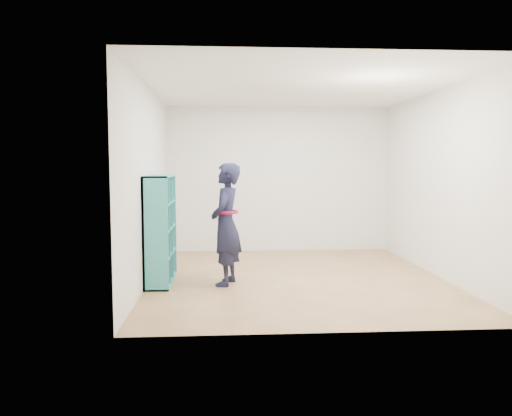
{
  "coord_description": "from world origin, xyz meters",
  "views": [
    {
      "loc": [
        -1.0,
        -6.73,
        1.57
      ],
      "look_at": [
        -0.53,
        0.3,
        0.95
      ],
      "focal_mm": 35.0,
      "sensor_mm": 36.0,
      "label": 1
    }
  ],
  "objects": [
    {
      "name": "smartphone",
      "position": [
        -1.07,
        -0.16,
        0.9
      ],
      "size": [
        0.03,
        0.1,
        0.14
      ],
      "rotation": [
        0.34,
        0.0,
        -0.15
      ],
      "color": "silver",
      "rests_on": "person"
    },
    {
      "name": "person",
      "position": [
        -0.97,
        -0.29,
        0.8
      ],
      "size": [
        0.51,
        0.65,
        1.59
      ],
      "rotation": [
        0.0,
        0.0,
        -1.82
      ],
      "color": "black",
      "rests_on": "floor"
    },
    {
      "name": "floor",
      "position": [
        0.0,
        0.0,
        0.0
      ],
      "size": [
        4.5,
        4.5,
        0.0
      ],
      "primitive_type": "plane",
      "color": "brown",
      "rests_on": "ground"
    },
    {
      "name": "wall_left",
      "position": [
        -2.0,
        0.0,
        1.3
      ],
      "size": [
        0.02,
        4.5,
        2.6
      ],
      "primitive_type": "cube",
      "color": "silver",
      "rests_on": "floor"
    },
    {
      "name": "bookshelf",
      "position": [
        -1.86,
        -0.08,
        0.69
      ],
      "size": [
        0.31,
        1.07,
        1.43
      ],
      "color": "teal",
      "rests_on": "floor"
    },
    {
      "name": "wall_right",
      "position": [
        2.0,
        0.0,
        1.3
      ],
      "size": [
        0.02,
        4.5,
        2.6
      ],
      "primitive_type": "cube",
      "color": "silver",
      "rests_on": "floor"
    },
    {
      "name": "wall_back",
      "position": [
        0.0,
        2.25,
        1.3
      ],
      "size": [
        4.0,
        0.02,
        2.6
      ],
      "primitive_type": "cube",
      "color": "silver",
      "rests_on": "floor"
    },
    {
      "name": "ceiling",
      "position": [
        0.0,
        0.0,
        2.6
      ],
      "size": [
        4.5,
        4.5,
        0.0
      ],
      "primitive_type": "plane",
      "color": "white",
      "rests_on": "wall_back"
    },
    {
      "name": "wall_front",
      "position": [
        0.0,
        -2.25,
        1.3
      ],
      "size": [
        4.0,
        0.02,
        2.6
      ],
      "primitive_type": "cube",
      "color": "silver",
      "rests_on": "floor"
    }
  ]
}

